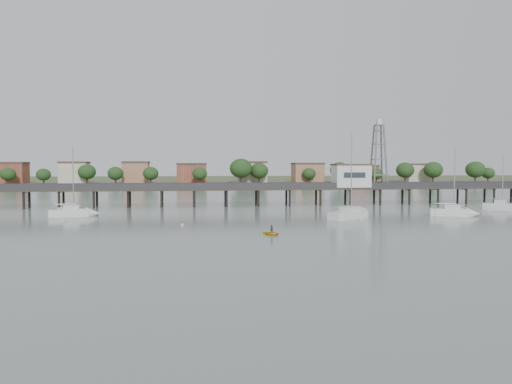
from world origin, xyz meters
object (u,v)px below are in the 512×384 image
Objects in this scene: sailboat_c at (355,214)px; yellow_dinghy at (272,235)px; white_tender at (66,213)px; lattice_tower at (379,156)px; sailboat_e at (505,207)px; pier at (242,189)px; sailboat_b at (79,213)px; sailboat_d at (458,212)px.

sailboat_c is 25.29m from yellow_dinghy.
sailboat_c is 50.76m from white_tender.
lattice_tower is 1.40× the size of sailboat_e.
pier is at bearing 84.37° from sailboat_c.
pier is 32.83m from sailboat_c.
white_tender is (-2.48, 1.91, -0.16)m from sailboat_b.
lattice_tower is 5.55× the size of yellow_dinghy.
lattice_tower is at bearing 26.30° from sailboat_c.
sailboat_d is at bearing -33.27° from sailboat_c.
sailboat_b is at bearing 133.40° from sailboat_c.
sailboat_e is 84.32m from white_tender.
white_tender reaches higher than yellow_dinghy.
lattice_tower is 28.43m from sailboat_e.
sailboat_d is (3.86, -27.66, -10.46)m from lattice_tower.
sailboat_d is 18.50m from sailboat_e.
pier is 53.69× the size of yellow_dinghy.
lattice_tower is 3.75× the size of white_tender.
white_tender is at bearing 107.34° from yellow_dinghy.
white_tender is (-84.32, 0.69, -0.17)m from sailboat_e.
sailboat_d is 41.24m from yellow_dinghy.
sailboat_b is 47.93m from sailboat_c.
sailboat_c is at bearing -160.09° from sailboat_d.
sailboat_b is (-66.16, 8.62, -0.00)m from sailboat_d.
sailboat_b reaches higher than white_tender.
lattice_tower is 1.22× the size of sailboat_d.
lattice_tower is 1.21× the size of sailboat_b.
sailboat_e is at bearing -42.39° from lattice_tower.
sailboat_d is at bearing -38.04° from pier.
pier is 36.28× the size of white_tender.
yellow_dinghy is (32.06, -29.53, -0.49)m from white_tender.
lattice_tower reaches higher than sailboat_d.
sailboat_e reaches higher than pier.
pier is 11.71× the size of sailboat_b.
sailboat_c is (-15.28, -28.37, -10.47)m from lattice_tower.
pier is 37.59m from white_tender.
pier is 9.80× the size of sailboat_c.
lattice_tower is 65.98m from sailboat_b.
lattice_tower reaches higher than white_tender.
yellow_dinghy is (-17.45, -18.30, -0.63)m from sailboat_c.
sailboat_b reaches higher than yellow_dinghy.
yellow_dinghy is (-52.26, -28.84, -0.65)m from sailboat_e.
sailboat_c is at bearing -20.83° from sailboat_b.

